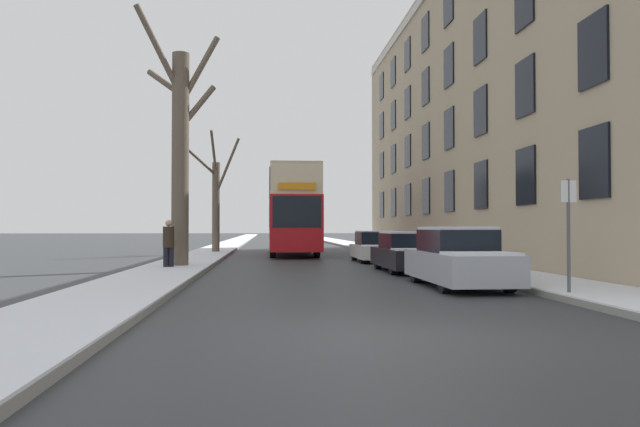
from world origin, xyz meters
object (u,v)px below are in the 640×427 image
at_px(double_decker_bus, 292,207).
at_px(pedestrian_left_sidewalk, 169,243).
at_px(bare_tree_left_0, 180,149).
at_px(parked_car_0, 458,259).
at_px(parked_car_2, 377,247).
at_px(bare_tree_left_1, 216,199).
at_px(parked_car_1, 408,253).
at_px(street_sign_post, 569,230).

relative_size(double_decker_bus, pedestrian_left_sidewalk, 5.99).
relative_size(bare_tree_left_0, parked_car_0, 1.99).
height_order(parked_car_0, pedestrian_left_sidewalk, pedestrian_left_sidewalk).
distance_m(bare_tree_left_0, parked_car_2, 9.59).
xyz_separation_m(bare_tree_left_1, pedestrian_left_sidewalk, (-0.44, -13.47, -2.12)).
bearing_deg(parked_car_2, parked_car_1, -90.00).
bearing_deg(street_sign_post, bare_tree_left_1, 111.58).
xyz_separation_m(parked_car_2, street_sign_post, (1.37, -14.37, 0.79)).
height_order(bare_tree_left_1, double_decker_bus, bare_tree_left_1).
distance_m(parked_car_1, pedestrian_left_sidewalk, 8.00).
relative_size(bare_tree_left_1, double_decker_bus, 0.64).
bearing_deg(bare_tree_left_0, pedestrian_left_sidewalk, -103.13).
bearing_deg(parked_car_2, street_sign_post, -84.56).
bearing_deg(street_sign_post, bare_tree_left_0, 132.33).
bearing_deg(parked_car_1, street_sign_post, -80.72).
xyz_separation_m(double_decker_bus, parked_car_1, (3.35, -13.09, -1.95)).
xyz_separation_m(double_decker_bus, parked_car_2, (3.35, -7.10, -1.95)).
distance_m(double_decker_bus, pedestrian_left_sidewalk, 13.38).
bearing_deg(parked_car_0, parked_car_1, 90.00).
distance_m(parked_car_1, street_sign_post, 8.52).
height_order(double_decker_bus, parked_car_1, double_decker_bus).
distance_m(double_decker_bus, parked_car_2, 8.08).
xyz_separation_m(bare_tree_left_1, street_sign_post, (8.89, -22.48, -1.65)).
distance_m(double_decker_bus, parked_car_0, 18.93).
bearing_deg(double_decker_bus, parked_car_1, -75.67).
bearing_deg(bare_tree_left_1, parked_car_0, -68.95).
height_order(bare_tree_left_0, pedestrian_left_sidewalk, bare_tree_left_0).
bearing_deg(bare_tree_left_1, double_decker_bus, -13.66).
height_order(parked_car_0, parked_car_2, parked_car_0).
bearing_deg(bare_tree_left_1, pedestrian_left_sidewalk, -91.89).
distance_m(parked_car_2, street_sign_post, 14.46).
bearing_deg(bare_tree_left_0, bare_tree_left_1, 89.02).
bearing_deg(double_decker_bus, pedestrian_left_sidewalk, -110.38).
distance_m(bare_tree_left_1, street_sign_post, 24.23).
relative_size(parked_car_2, street_sign_post, 1.66).
relative_size(bare_tree_left_0, parked_car_1, 1.97).
xyz_separation_m(parked_car_1, parked_car_2, (-0.00, 6.00, -0.01)).
xyz_separation_m(parked_car_0, parked_car_2, (0.00, 11.44, -0.07)).
bearing_deg(pedestrian_left_sidewalk, bare_tree_left_0, -121.38).
distance_m(bare_tree_left_0, street_sign_post, 13.81).
relative_size(double_decker_bus, parked_car_1, 2.26).
xyz_separation_m(bare_tree_left_0, parked_car_2, (7.74, 4.37, -3.60)).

